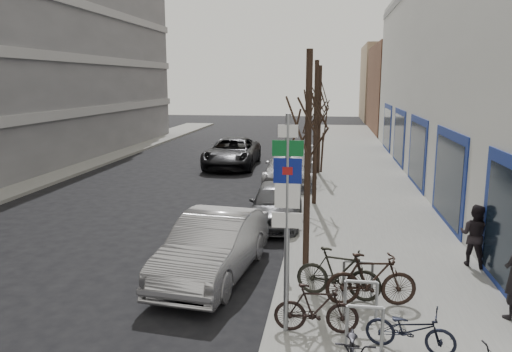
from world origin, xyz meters
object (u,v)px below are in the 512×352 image
(meter_back, at_px, (307,166))
(bike_near_right, at_px, (316,308))
(bike_near_left, at_px, (354,351))
(parked_car_mid, at_px, (276,203))
(lane_car, at_px, (232,153))
(tree_far, at_px, (320,94))
(bike_mid_inner, at_px, (338,273))
(bike_far_inner, at_px, (371,279))
(bike_rack, at_px, (361,296))
(tree_mid, at_px, (316,99))
(parked_car_back, at_px, (291,167))
(pedestrian_far, at_px, (475,235))
(tree_near, at_px, (309,108))
(bike_mid_curb, at_px, (410,326))
(parked_car_front, at_px, (213,246))
(meter_mid, at_px, (300,192))
(highway_sign_pole, at_px, (287,211))
(meter_front, at_px, (287,241))

(meter_back, height_order, bike_near_right, meter_back)
(bike_near_left, height_order, bike_near_right, bike_near_left)
(parked_car_mid, distance_m, lane_car, 11.52)
(tree_far, xyz_separation_m, bike_mid_inner, (0.78, -14.90, -3.39))
(bike_far_inner, height_order, parked_car_mid, parked_car_mid)
(bike_rack, height_order, bike_near_right, bike_near_right)
(tree_mid, height_order, parked_car_back, tree_mid)
(meter_back, xyz_separation_m, pedestrian_far, (4.65, -9.95, 0.04))
(tree_near, bearing_deg, bike_mid_curb, -63.12)
(bike_mid_inner, bearing_deg, parked_car_front, 81.81)
(tree_mid, height_order, bike_far_inner, tree_mid)
(meter_mid, relative_size, lane_car, 0.22)
(bike_rack, distance_m, tree_far, 16.31)
(meter_mid, height_order, parked_car_front, parked_car_front)
(highway_sign_pole, distance_m, bike_near_left, 2.59)
(tree_mid, relative_size, parked_car_mid, 1.32)
(tree_far, relative_size, meter_mid, 4.33)
(bike_mid_curb, distance_m, parked_car_back, 14.83)
(bike_near_left, height_order, lane_car, lane_car)
(bike_mid_inner, relative_size, pedestrian_far, 1.16)
(tree_far, relative_size, pedestrian_far, 3.43)
(tree_mid, height_order, bike_near_left, tree_mid)
(tree_near, height_order, meter_back, tree_near)
(meter_front, relative_size, meter_mid, 1.00)
(bike_mid_curb, distance_m, pedestrian_far, 4.99)
(bike_near_left, height_order, bike_mid_curb, bike_near_left)
(tree_mid, xyz_separation_m, meter_back, (-0.45, 4.00, -3.19))
(bike_near_left, bearing_deg, tree_near, 102.23)
(tree_mid, distance_m, parked_car_mid, 4.36)
(tree_far, relative_size, parked_car_front, 1.16)
(meter_mid, distance_m, bike_mid_curb, 9.24)
(meter_mid, height_order, bike_mid_curb, meter_mid)
(bike_near_left, distance_m, parked_car_front, 5.27)
(tree_far, distance_m, bike_far_inner, 15.62)
(bike_near_right, distance_m, bike_mid_inner, 1.65)
(bike_near_left, height_order, parked_car_front, parked_car_front)
(meter_back, xyz_separation_m, parked_car_front, (-1.78, -11.27, -0.14))
(bike_near_right, bearing_deg, tree_near, 3.93)
(bike_mid_inner, height_order, parked_car_mid, parked_car_mid)
(bike_rack, height_order, lane_car, lane_car)
(meter_back, distance_m, parked_car_front, 11.41)
(highway_sign_pole, xyz_separation_m, bike_mid_inner, (0.98, 1.61, -1.74))
(highway_sign_pole, relative_size, bike_rack, 1.86)
(lane_car, bearing_deg, meter_mid, -67.58)
(bike_rack, bearing_deg, tree_far, 94.32)
(meter_mid, distance_m, bike_near_left, 10.06)
(bike_rack, xyz_separation_m, meter_back, (-1.65, 13.40, 0.26))
(bike_near_right, bearing_deg, parked_car_mid, 9.74)
(meter_mid, height_order, meter_back, same)
(meter_back, xyz_separation_m, bike_far_inner, (1.89, -12.68, -0.19))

